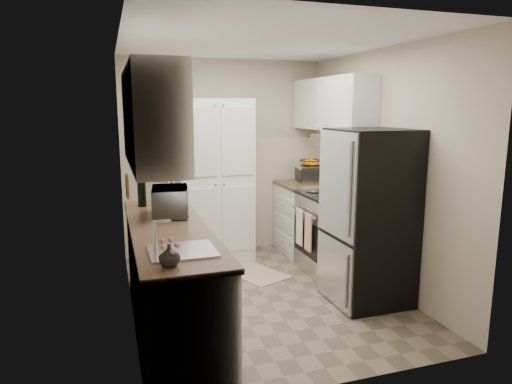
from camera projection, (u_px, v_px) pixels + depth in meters
ground at (264, 295)px, 4.67m from camera, size 3.20×3.20×0.00m
room_shell at (263, 136)px, 4.36m from camera, size 2.64×3.24×2.52m
pantry_cabinet at (214, 181)px, 5.66m from camera, size 0.90×0.55×2.00m
base_cabinet_left at (171, 281)px, 3.89m from camera, size 0.60×2.30×0.88m
countertop_left at (169, 229)px, 3.81m from camera, size 0.63×2.33×0.04m
base_cabinet_right at (305, 220)px, 6.01m from camera, size 0.60×0.80×0.88m
countertop_right at (306, 185)px, 5.92m from camera, size 0.63×0.83×0.04m
electric_range at (333, 232)px, 5.25m from camera, size 0.71×0.78×1.13m
refrigerator at (369, 217)px, 4.42m from camera, size 0.70×0.72×1.70m
microwave at (170, 202)px, 4.16m from camera, size 0.38×0.51×0.26m
wine_bottle at (142, 190)px, 4.53m from camera, size 0.09×0.09×0.34m
flower_vase at (169, 256)px, 2.84m from camera, size 0.15×0.15×0.14m
cutting_board at (174, 188)px, 4.70m from camera, size 0.06×0.25×0.32m
toaster_oven at (309, 175)px, 5.93m from camera, size 0.37×0.44×0.23m
fruit_basket at (310, 161)px, 5.93m from camera, size 0.35×0.35×0.12m
kitchen_mat at (255, 273)px, 5.28m from camera, size 0.72×0.87×0.01m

